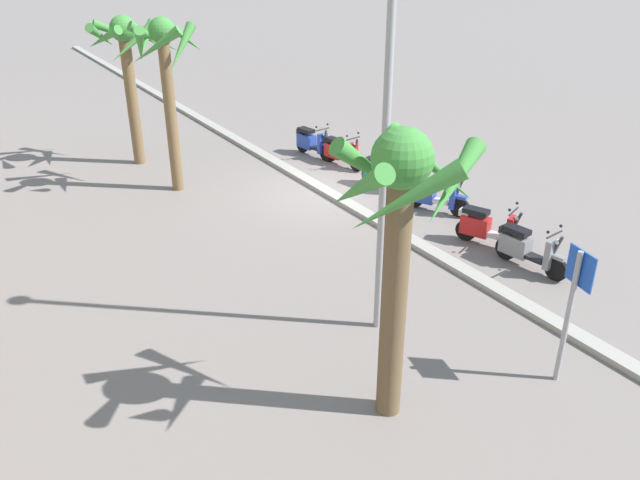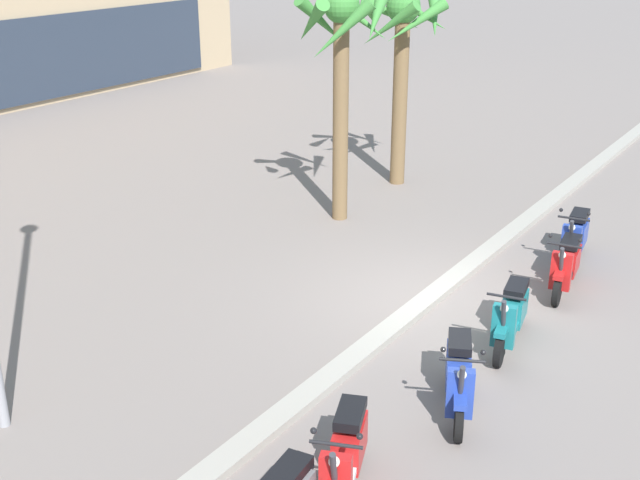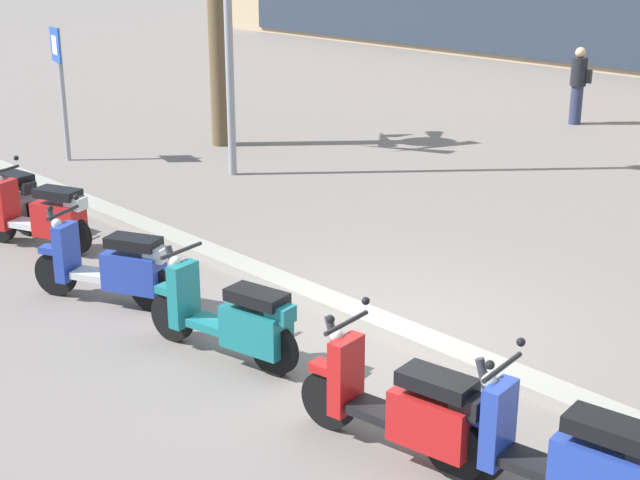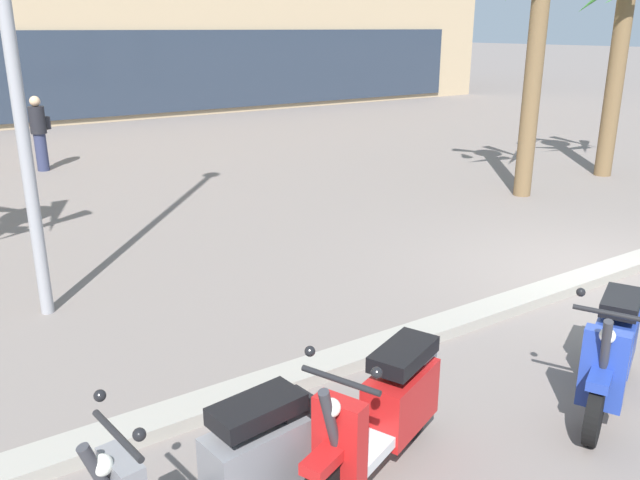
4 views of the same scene
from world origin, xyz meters
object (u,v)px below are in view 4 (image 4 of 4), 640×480
scooter_grey_second_in_line (220,474)px  pedestrian_window_shopping (39,132)px  palm_tree_near_sign (625,9)px  scooter_red_far_back (384,413)px  scooter_blue_mid_rear (612,349)px

scooter_grey_second_in_line → pedestrian_window_shopping: 12.46m
scooter_grey_second_in_line → palm_tree_near_sign: size_ratio=0.39×
scooter_grey_second_in_line → scooter_red_far_back: (1.26, -0.05, 0.01)m
scooter_blue_mid_rear → palm_tree_near_sign: palm_tree_near_sign is taller
scooter_grey_second_in_line → palm_tree_near_sign: (11.60, 5.01, 2.98)m
pedestrian_window_shopping → palm_tree_near_sign: bearing=-36.2°
scooter_blue_mid_rear → palm_tree_near_sign: bearing=33.7°
scooter_blue_mid_rear → pedestrian_window_shopping: (-2.00, 12.74, 0.43)m
palm_tree_near_sign → pedestrian_window_shopping: size_ratio=2.76×
scooter_blue_mid_rear → pedestrian_window_shopping: pedestrian_window_shopping is taller
scooter_grey_second_in_line → palm_tree_near_sign: palm_tree_near_sign is taller
scooter_blue_mid_rear → pedestrian_window_shopping: 12.90m
scooter_grey_second_in_line → scooter_blue_mid_rear: 3.55m
scooter_red_far_back → palm_tree_near_sign: (10.34, 5.06, 2.98)m
scooter_red_far_back → scooter_blue_mid_rear: same height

